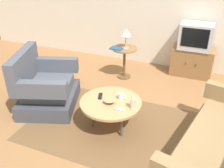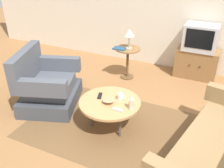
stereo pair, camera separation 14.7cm
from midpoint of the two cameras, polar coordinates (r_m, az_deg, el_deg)
name	(u,v)px [view 1 (the left image)]	position (r m, az deg, el deg)	size (l,w,h in m)	color
ground_plane	(117,132)	(3.56, -0.05, -10.91)	(16.00, 16.00, 0.00)	olive
back_wall	(164,1)	(5.29, 11.11, 18.18)	(9.00, 0.12, 2.70)	beige
area_rug	(111,126)	(3.67, -1.46, -9.56)	(2.36, 1.64, 0.00)	brown
armchair	(45,88)	(4.11, -16.14, -0.96)	(1.10, 1.21, 0.92)	#3E424B
coffee_table	(111,103)	(3.44, -1.54, -4.45)	(0.85, 0.85, 0.42)	tan
side_table	(124,56)	(4.81, 1.99, 6.32)	(0.48, 0.48, 0.61)	olive
tv_stand	(192,62)	(5.20, 17.05, 4.94)	(0.79, 0.44, 0.57)	olive
television	(196,36)	(5.01, 17.90, 10.40)	(0.60, 0.44, 0.49)	#B7B7BC
table_lamp	(126,33)	(4.63, 2.29, 11.59)	(0.20, 0.20, 0.39)	#9E937A
vase	(133,101)	(3.23, 3.54, -4.03)	(0.07, 0.07, 0.22)	beige
mug	(121,96)	(3.45, 0.84, -2.83)	(0.12, 0.07, 0.09)	white
bowl	(110,101)	(3.37, -1.77, -4.03)	(0.17, 0.17, 0.05)	tan
tv_remote_dark	(100,96)	(3.53, -3.90, -2.80)	(0.10, 0.16, 0.02)	black
tv_remote_silver	(119,110)	(3.24, 0.42, -5.90)	(0.14, 0.05, 0.02)	#B2B2B7
book	(116,48)	(4.69, 0.09, 8.18)	(0.24, 0.16, 0.02)	navy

